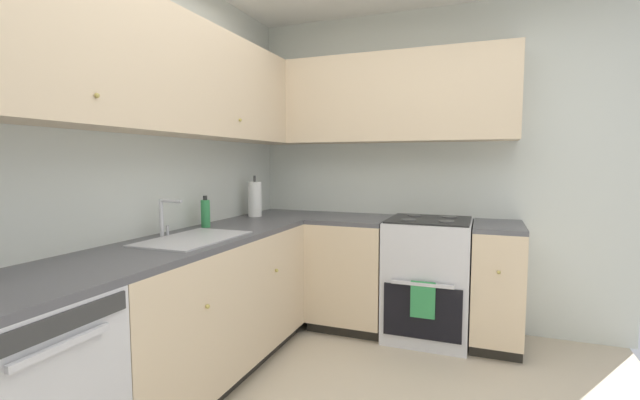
{
  "coord_description": "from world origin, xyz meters",
  "views": [
    {
      "loc": [
        -1.74,
        -0.43,
        1.35
      ],
      "look_at": [
        0.99,
        0.61,
        1.1
      ],
      "focal_mm": 24.15,
      "sensor_mm": 36.0,
      "label": 1
    }
  ],
  "objects": [
    {
      "name": "paper_towel_roll",
      "position": [
        1.35,
        1.32,
        1.05
      ],
      "size": [
        0.11,
        0.11,
        0.34
      ],
      "color": "white",
      "rests_on": "countertop_back"
    },
    {
      "name": "upper_cabinets_back",
      "position": [
        0.25,
        1.3,
        1.86
      ],
      "size": [
        2.64,
        0.34,
        0.69
      ],
      "color": "beige"
    },
    {
      "name": "lower_cabinets_right",
      "position": [
        1.59,
        0.16,
        0.44
      ],
      "size": [
        0.62,
        1.58,
        0.87
      ],
      "color": "beige",
      "rests_on": "ground_plane"
    },
    {
      "name": "upper_cabinets_right",
      "position": [
        1.73,
        0.4,
        1.86
      ],
      "size": [
        0.32,
        2.13,
        0.69
      ],
      "color": "beige"
    },
    {
      "name": "wall_back",
      "position": [
        0.0,
        1.49,
        1.29
      ],
      "size": [
        3.88,
        0.05,
        2.58
      ],
      "primitive_type": "cube",
      "color": "silver",
      "rests_on": "ground_plane"
    },
    {
      "name": "sink",
      "position": [
        0.3,
        1.13,
        0.87
      ],
      "size": [
        0.65,
        0.4,
        0.1
      ],
      "color": "#B7B7BC",
      "rests_on": "countertop_back"
    },
    {
      "name": "wall_right",
      "position": [
        1.91,
        0.0,
        1.29
      ],
      "size": [
        0.05,
        3.02,
        2.58
      ],
      "primitive_type": "cube",
      "color": "silver",
      "rests_on": "ground_plane"
    },
    {
      "name": "countertop_back",
      "position": [
        0.41,
        1.16,
        0.89
      ],
      "size": [
        2.96,
        0.6,
        0.03
      ],
      "primitive_type": "cube",
      "color": "#4C4C51",
      "rests_on": "lower_cabinets_back"
    },
    {
      "name": "oven_range",
      "position": [
        1.61,
        -0.05,
        0.46
      ],
      "size": [
        0.68,
        0.62,
        1.06
      ],
      "color": "silver",
      "rests_on": "ground_plane"
    },
    {
      "name": "lower_cabinets_back",
      "position": [
        0.41,
        1.16,
        0.44
      ],
      "size": [
        1.75,
        0.62,
        0.87
      ],
      "color": "beige",
      "rests_on": "ground_plane"
    },
    {
      "name": "countertop_right",
      "position": [
        1.59,
        0.16,
        0.89
      ],
      "size": [
        0.6,
        1.58,
        0.03
      ],
      "color": "#4C4C51",
      "rests_on": "lower_cabinets_right"
    },
    {
      "name": "soap_bottle",
      "position": [
        0.71,
        1.34,
        1.01
      ],
      "size": [
        0.06,
        0.06,
        0.22
      ],
      "color": "#338C4C",
      "rests_on": "countertop_back"
    },
    {
      "name": "faucet",
      "position": [
        0.3,
        1.34,
        1.04
      ],
      "size": [
        0.07,
        0.16,
        0.23
      ],
      "color": "silver",
      "rests_on": "countertop_back"
    }
  ]
}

